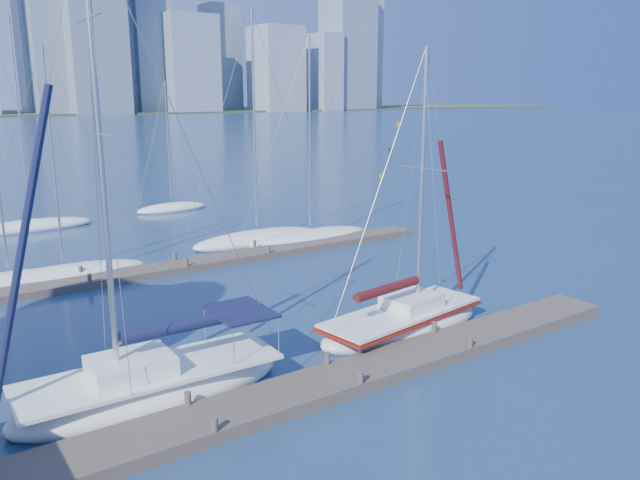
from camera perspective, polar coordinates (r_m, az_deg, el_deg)
ground at (r=20.93m, az=2.13°, el=-13.05°), size 700.00×700.00×0.00m
near_dock at (r=20.84m, az=2.14°, el=-12.56°), size 26.00×2.00×0.40m
far_dock at (r=34.92m, az=-11.09°, el=-2.10°), size 30.00×1.80×0.36m
sailboat_navy at (r=20.15m, az=-15.23°, el=-10.99°), size 8.62×3.00×14.68m
sailboat_maroon at (r=25.02m, az=7.58°, el=-6.38°), size 8.07×3.56×11.55m
bg_boat_0 at (r=34.19m, az=-26.51°, el=-3.43°), size 6.80×4.58×14.01m
bg_boat_1 at (r=34.48m, az=-22.35°, el=-2.96°), size 8.59×5.28×11.86m
bg_boat_3 at (r=39.88m, az=-5.78°, el=0.15°), size 9.10×4.90×14.56m
bg_boat_4 at (r=40.08m, az=-0.91°, el=0.25°), size 9.10×4.61×13.05m
bg_boat_6 at (r=47.88m, az=-24.90°, el=1.16°), size 8.40×3.04×14.60m
bg_boat_7 at (r=52.08m, az=-13.40°, el=2.87°), size 6.01×2.86×10.58m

